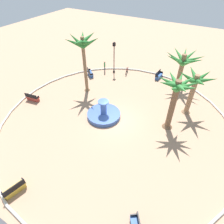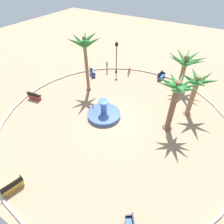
# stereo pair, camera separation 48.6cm
# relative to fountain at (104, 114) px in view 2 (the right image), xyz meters

# --- Properties ---
(ground_plane) EXTENTS (80.00, 80.00, 0.00)m
(ground_plane) POSITION_rel_fountain_xyz_m (-1.43, -0.04, -0.30)
(ground_plane) COLOR tan
(plaza_curb) EXTENTS (23.51, 23.51, 0.20)m
(plaza_curb) POSITION_rel_fountain_xyz_m (-1.43, -0.04, -0.20)
(plaza_curb) COLOR silver
(plaza_curb) RESTS_ON ground
(fountain) EXTENTS (3.53, 3.53, 2.03)m
(fountain) POSITION_rel_fountain_xyz_m (0.00, 0.00, 0.00)
(fountain) COLOR #38569E
(fountain) RESTS_ON ground
(palm_tree_near_fountain) EXTENTS (3.74, 3.52, 4.87)m
(palm_tree_near_fountain) POSITION_rel_fountain_xyz_m (-7.52, -5.09, 3.18)
(palm_tree_near_fountain) COLOR #8E6B4C
(palm_tree_near_fountain) RESTS_ON ground
(palm_tree_by_curb) EXTENTS (3.57, 3.49, 5.61)m
(palm_tree_by_curb) POSITION_rel_fountain_xyz_m (-6.42, -1.83, 3.84)
(palm_tree_by_curb) COLOR brown
(palm_tree_by_curb) RESTS_ON ground
(palm_tree_mid_plaza) EXTENTS (4.01, 4.20, 6.99)m
(palm_tree_mid_plaza) POSITION_rel_fountain_xyz_m (4.52, -3.31, 5.25)
(palm_tree_mid_plaza) COLOR brown
(palm_tree_mid_plaza) RESTS_ON ground
(palm_tree_far_side) EXTENTS (4.55, 4.55, 4.83)m
(palm_tree_far_side) POSITION_rel_fountain_xyz_m (-5.29, -9.52, 3.25)
(palm_tree_far_side) COLOR brown
(palm_tree_far_side) RESTS_ON ground
(bench_east) EXTENTS (0.88, 1.67, 1.00)m
(bench_east) POSITION_rel_fountain_xyz_m (1.19, 10.37, 0.05)
(bench_east) COLOR gold
(bench_east) RESTS_ON ground
(bench_north) EXTENTS (1.66, 0.76, 1.00)m
(bench_north) POSITION_rel_fountain_xyz_m (8.84, 1.71, 0.05)
(bench_north) COLOR #B73D33
(bench_north) RESTS_ON ground
(bench_southeast) EXTENTS (0.65, 1.64, 1.00)m
(bench_southeast) POSITION_rel_fountain_xyz_m (-2.39, -10.81, 0.05)
(bench_southeast) COLOR #335BA8
(bench_southeast) RESTS_ON ground
(bench_southwest) EXTENTS (1.54, 1.42, 1.00)m
(bench_southwest) POSITION_rel_fountain_xyz_m (6.35, -6.62, 0.05)
(bench_southwest) COLOR #335BA8
(bench_southwest) RESTS_ON ground
(lamppost) EXTENTS (0.32, 0.32, 4.56)m
(lamppost) POSITION_rel_fountain_xyz_m (3.84, -9.10, 2.37)
(lamppost) COLOR black
(lamppost) RESTS_ON ground
(bicycle_red_frame) EXTENTS (0.58, 1.68, 0.94)m
(bicycle_red_frame) POSITION_rel_fountain_xyz_m (2.09, -9.80, 0.08)
(bicycle_red_frame) COLOR black
(bicycle_red_frame) RESTS_ON ground
(person_cyclist_helmet) EXTENTS (0.35, 0.47, 1.71)m
(person_cyclist_helmet) POSITION_rel_fountain_xyz_m (5.09, -8.56, 0.66)
(person_cyclist_helmet) COLOR #33333D
(person_cyclist_helmet) RESTS_ON ground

